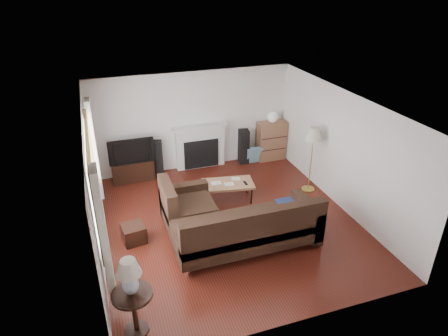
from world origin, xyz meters
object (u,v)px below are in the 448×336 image
object	(u,v)px
tv_stand	(133,170)
floor_lamp	(311,160)
coffee_table	(228,191)
side_table	(135,312)
sectional_sofa	(247,225)
bookshelf	(271,140)

from	to	relation	value
tv_stand	floor_lamp	size ratio (longest dim) A/B	0.65
coffee_table	floor_lamp	xyz separation A→B (m)	(1.94, -0.17, 0.56)
floor_lamp	side_table	distance (m)	5.22
tv_stand	sectional_sofa	xyz separation A→B (m)	(1.65, -3.34, 0.22)
side_table	bookshelf	bearing A→B (deg)	47.90
tv_stand	side_table	distance (m)	4.69
bookshelf	side_table	world-z (taller)	bookshelf
coffee_table	floor_lamp	world-z (taller)	floor_lamp
floor_lamp	side_table	size ratio (longest dim) A/B	2.16
bookshelf	floor_lamp	bearing A→B (deg)	-86.11
sectional_sofa	side_table	distance (m)	2.57
tv_stand	sectional_sofa	distance (m)	3.73
tv_stand	coffee_table	xyz separation A→B (m)	(1.88, -1.65, -0.03)
bookshelf	coffee_table	xyz separation A→B (m)	(-1.81, -1.69, -0.31)
tv_stand	sectional_sofa	size ratio (longest dim) A/B	0.34
coffee_table	floor_lamp	distance (m)	2.02
sectional_sofa	coffee_table	world-z (taller)	sectional_sofa
sectional_sofa	floor_lamp	distance (m)	2.66
coffee_table	side_table	distance (m)	3.86
tv_stand	bookshelf	size ratio (longest dim) A/B	0.95
sectional_sofa	bookshelf	bearing A→B (deg)	58.87
sectional_sofa	side_table	bearing A→B (deg)	-149.08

